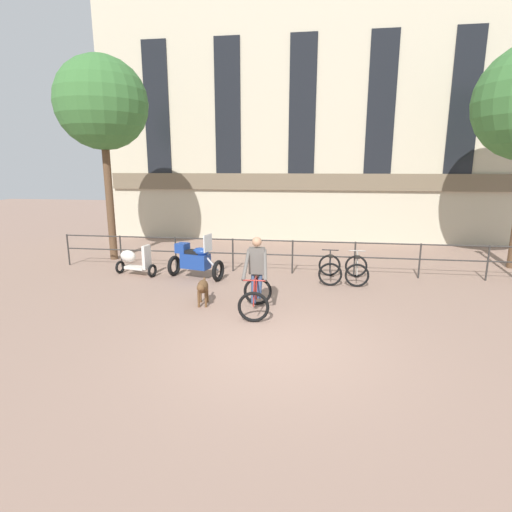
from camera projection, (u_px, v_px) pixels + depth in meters
The scene contains 10 objects.
ground_plane at pixel (276, 346), 7.39m from camera, with size 60.00×60.00×0.00m, color #8E7060.
canal_railing at pixel (293, 251), 12.26m from camera, with size 15.05×0.05×1.05m.
building_facade at pixel (302, 122), 16.88m from camera, with size 18.00×0.72×10.19m.
cyclist_with_bike at pixel (256, 279), 9.04m from camera, with size 0.75×1.21×1.70m.
dog at pixel (202, 288), 9.46m from camera, with size 0.34×0.93×0.63m.
parked_motorcycle at pixel (195, 260), 11.75m from camera, with size 1.73×1.02×1.35m.
parked_bicycle_near_lamp at pixel (330, 269), 11.54m from camera, with size 0.68×1.12×0.86m.
parked_bicycle_mid_left at pixel (357, 270), 11.43m from camera, with size 0.74×1.16×0.86m.
parked_scooter at pixel (134, 260), 12.11m from camera, with size 1.34×0.69×0.96m.
tree_canalside_left at pixel (102, 104), 13.17m from camera, with size 3.02×3.02×6.80m.
Camera 1 is at (0.62, -6.82, 3.26)m, focal length 28.00 mm.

